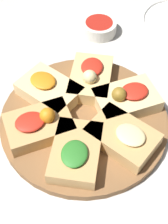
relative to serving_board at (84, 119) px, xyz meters
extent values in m
plane|color=beige|center=(0.00, 0.00, -0.01)|extent=(3.00, 3.00, 0.00)
cylinder|color=brown|center=(0.00, 0.00, 0.00)|extent=(0.33, 0.33, 0.02)
cube|color=#E5C689|center=(0.02, 0.09, 0.02)|extent=(0.11, 0.14, 0.03)
ellipsoid|color=red|center=(0.03, 0.10, 0.04)|extent=(0.06, 0.06, 0.01)
sphere|color=olive|center=(0.02, 0.07, 0.05)|extent=(0.03, 0.03, 0.03)
cube|color=#DBB775|center=(-0.06, 0.06, 0.02)|extent=(0.14, 0.14, 0.03)
ellipsoid|color=red|center=(-0.07, 0.07, 0.04)|extent=(0.07, 0.07, 0.01)
sphere|color=beige|center=(-0.05, 0.05, 0.05)|extent=(0.03, 0.03, 0.03)
cube|color=#E5C689|center=(-0.08, -0.03, 0.02)|extent=(0.14, 0.11, 0.03)
ellipsoid|color=orange|center=(-0.10, -0.03, 0.04)|extent=(0.06, 0.06, 0.01)
cube|color=tan|center=(-0.02, -0.09, 0.02)|extent=(0.11, 0.14, 0.03)
ellipsoid|color=red|center=(-0.03, -0.10, 0.04)|extent=(0.06, 0.06, 0.01)
sphere|color=orange|center=(-0.02, -0.07, 0.05)|extent=(0.03, 0.03, 0.03)
cube|color=tan|center=(0.06, -0.06, 0.02)|extent=(0.14, 0.14, 0.03)
ellipsoid|color=#2D7A28|center=(0.07, -0.07, 0.04)|extent=(0.07, 0.07, 0.01)
cube|color=tan|center=(0.09, 0.02, 0.02)|extent=(0.14, 0.11, 0.03)
ellipsoid|color=beige|center=(0.10, 0.03, 0.04)|extent=(0.06, 0.06, 0.01)
cylinder|color=silver|center=(-0.21, 0.19, 0.01)|extent=(0.09, 0.09, 0.03)
cylinder|color=#B22319|center=(-0.21, 0.19, 0.02)|extent=(0.07, 0.07, 0.01)
camera|label=1|loc=(0.29, -0.21, 0.49)|focal=50.00mm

